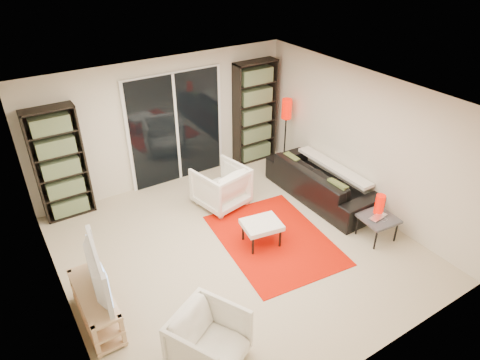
{
  "coord_description": "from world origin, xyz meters",
  "views": [
    {
      "loc": [
        -2.74,
        -4.41,
        4.33
      ],
      "look_at": [
        0.25,
        0.3,
        1.0
      ],
      "focal_mm": 32.0,
      "sensor_mm": 36.0,
      "label": 1
    }
  ],
  "objects_px": {
    "bookshelf_right": "(255,113)",
    "side_table": "(378,219)",
    "floor_lamp": "(286,116)",
    "armchair_front": "(209,340)",
    "bookshelf_left": "(60,164)",
    "sofa": "(321,181)",
    "ottoman": "(262,226)",
    "armchair_back": "(221,186)",
    "tv_stand": "(96,306)"
  },
  "relations": [
    {
      "from": "sofa",
      "to": "armchair_back",
      "type": "bearing_deg",
      "value": 64.48
    },
    {
      "from": "armchair_back",
      "to": "armchair_front",
      "type": "xyz_separation_m",
      "value": [
        -1.74,
        -2.73,
        -0.03
      ]
    },
    {
      "from": "tv_stand",
      "to": "armchair_back",
      "type": "height_order",
      "value": "armchair_back"
    },
    {
      "from": "floor_lamp",
      "to": "armchair_front",
      "type": "bearing_deg",
      "value": -137.38
    },
    {
      "from": "sofa",
      "to": "bookshelf_left",
      "type": "bearing_deg",
      "value": 63.92
    },
    {
      "from": "ottoman",
      "to": "bookshelf_left",
      "type": "bearing_deg",
      "value": 133.63
    },
    {
      "from": "side_table",
      "to": "ottoman",
      "type": "bearing_deg",
      "value": 152.11
    },
    {
      "from": "armchair_back",
      "to": "armchair_front",
      "type": "bearing_deg",
      "value": 45.64
    },
    {
      "from": "armchair_back",
      "to": "floor_lamp",
      "type": "relative_size",
      "value": 0.57
    },
    {
      "from": "bookshelf_right",
      "to": "armchair_front",
      "type": "xyz_separation_m",
      "value": [
        -3.23,
        -3.88,
        -0.7
      ]
    },
    {
      "from": "bookshelf_left",
      "to": "ottoman",
      "type": "xyz_separation_m",
      "value": [
        2.33,
        -2.45,
        -0.63
      ]
    },
    {
      "from": "armchair_front",
      "to": "side_table",
      "type": "xyz_separation_m",
      "value": [
        3.34,
        0.57,
        0.01
      ]
    },
    {
      "from": "bookshelf_left",
      "to": "armchair_front",
      "type": "height_order",
      "value": "bookshelf_left"
    },
    {
      "from": "armchair_front",
      "to": "ottoman",
      "type": "bearing_deg",
      "value": 12.5
    },
    {
      "from": "bookshelf_left",
      "to": "bookshelf_right",
      "type": "xyz_separation_m",
      "value": [
        3.85,
        -0.0,
        0.07
      ]
    },
    {
      "from": "armchair_back",
      "to": "floor_lamp",
      "type": "distance_m",
      "value": 2.06
    },
    {
      "from": "armchair_back",
      "to": "sofa",
      "type": "bearing_deg",
      "value": 143.23
    },
    {
      "from": "tv_stand",
      "to": "armchair_back",
      "type": "bearing_deg",
      "value": 28.98
    },
    {
      "from": "bookshelf_left",
      "to": "bookshelf_right",
      "type": "distance_m",
      "value": 3.85
    },
    {
      "from": "ottoman",
      "to": "bookshelf_right",
      "type": "bearing_deg",
      "value": 58.21
    },
    {
      "from": "bookshelf_left",
      "to": "sofa",
      "type": "relative_size",
      "value": 0.87
    },
    {
      "from": "bookshelf_right",
      "to": "side_table",
      "type": "xyz_separation_m",
      "value": [
        0.11,
        -3.31,
        -0.69
      ]
    },
    {
      "from": "tv_stand",
      "to": "ottoman",
      "type": "bearing_deg",
      "value": 3.65
    },
    {
      "from": "ottoman",
      "to": "side_table",
      "type": "relative_size",
      "value": 1.14
    },
    {
      "from": "armchair_back",
      "to": "ottoman",
      "type": "relative_size",
      "value": 1.27
    },
    {
      "from": "bookshelf_left",
      "to": "armchair_back",
      "type": "height_order",
      "value": "bookshelf_left"
    },
    {
      "from": "tv_stand",
      "to": "sofa",
      "type": "relative_size",
      "value": 0.51
    },
    {
      "from": "armchair_back",
      "to": "floor_lamp",
      "type": "xyz_separation_m",
      "value": [
        1.84,
        0.56,
        0.73
      ]
    },
    {
      "from": "sofa",
      "to": "side_table",
      "type": "xyz_separation_m",
      "value": [
        -0.06,
        -1.39,
        0.03
      ]
    },
    {
      "from": "bookshelf_right",
      "to": "ottoman",
      "type": "distance_m",
      "value": 2.96
    },
    {
      "from": "tv_stand",
      "to": "sofa",
      "type": "distance_m",
      "value": 4.37
    },
    {
      "from": "armchair_back",
      "to": "ottoman",
      "type": "xyz_separation_m",
      "value": [
        -0.03,
        -1.3,
        -0.03
      ]
    },
    {
      "from": "armchair_front",
      "to": "side_table",
      "type": "distance_m",
      "value": 3.39
    },
    {
      "from": "bookshelf_right",
      "to": "side_table",
      "type": "relative_size",
      "value": 3.69
    },
    {
      "from": "bookshelf_left",
      "to": "side_table",
      "type": "bearing_deg",
      "value": -39.87
    },
    {
      "from": "armchair_back",
      "to": "armchair_front",
      "type": "height_order",
      "value": "armchair_back"
    },
    {
      "from": "bookshelf_left",
      "to": "armchair_front",
      "type": "bearing_deg",
      "value": -80.92
    },
    {
      "from": "tv_stand",
      "to": "armchair_front",
      "type": "height_order",
      "value": "armchair_front"
    },
    {
      "from": "bookshelf_left",
      "to": "armchair_back",
      "type": "xyz_separation_m",
      "value": [
        2.36,
        -1.15,
        -0.6
      ]
    },
    {
      "from": "armchair_back",
      "to": "bookshelf_left",
      "type": "bearing_deg",
      "value": -37.72
    },
    {
      "from": "bookshelf_right",
      "to": "sofa",
      "type": "height_order",
      "value": "bookshelf_right"
    },
    {
      "from": "bookshelf_left",
      "to": "side_table",
      "type": "height_order",
      "value": "bookshelf_left"
    },
    {
      "from": "bookshelf_left",
      "to": "armchair_front",
      "type": "xyz_separation_m",
      "value": [
        0.62,
        -3.88,
        -0.63
      ]
    },
    {
      "from": "side_table",
      "to": "floor_lamp",
      "type": "distance_m",
      "value": 2.84
    },
    {
      "from": "bookshelf_left",
      "to": "ottoman",
      "type": "bearing_deg",
      "value": -46.37
    },
    {
      "from": "bookshelf_left",
      "to": "armchair_back",
      "type": "relative_size",
      "value": 2.36
    },
    {
      "from": "side_table",
      "to": "armchair_back",
      "type": "bearing_deg",
      "value": 126.5
    },
    {
      "from": "bookshelf_left",
      "to": "ottoman",
      "type": "distance_m",
      "value": 3.44
    },
    {
      "from": "bookshelf_left",
      "to": "side_table",
      "type": "xyz_separation_m",
      "value": [
        3.96,
        -3.31,
        -0.62
      ]
    },
    {
      "from": "tv_stand",
      "to": "armchair_front",
      "type": "xyz_separation_m",
      "value": [
        0.91,
        -1.26,
        0.08
      ]
    }
  ]
}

